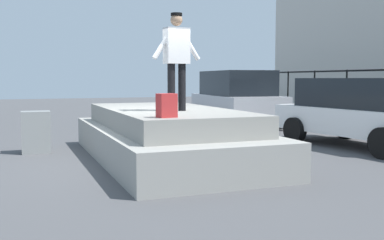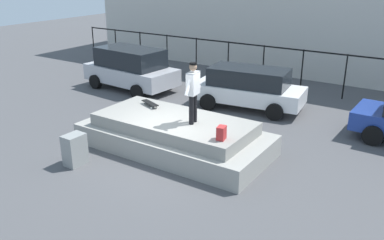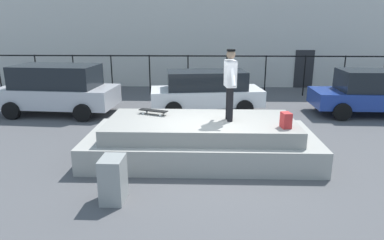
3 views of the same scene
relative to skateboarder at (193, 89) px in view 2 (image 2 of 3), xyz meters
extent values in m
plane|color=#4C4C4F|center=(-0.47, -0.45, -2.05)|extent=(60.00, 60.00, 0.00)
cube|color=#9E9B93|center=(-0.71, 0.03, -1.73)|extent=(5.85, 2.72, 0.63)
cube|color=gray|center=(-0.71, 0.03, -1.23)|extent=(4.80, 2.23, 0.38)
cylinder|color=black|center=(-0.01, 0.11, -0.61)|extent=(0.14, 0.14, 0.87)
cylinder|color=black|center=(0.01, -0.11, -0.61)|extent=(0.14, 0.14, 0.87)
cube|color=silver|center=(0.00, 0.00, 0.15)|extent=(0.30, 0.48, 0.65)
cylinder|color=silver|center=(-0.04, 0.27, 0.17)|extent=(0.15, 0.43, 0.56)
cylinder|color=silver|center=(0.04, -0.27, 0.17)|extent=(0.15, 0.43, 0.56)
sphere|color=tan|center=(0.00, 0.00, 0.62)|extent=(0.22, 0.22, 0.22)
cylinder|color=black|center=(0.00, 0.00, 0.72)|extent=(0.24, 0.24, 0.05)
cube|color=black|center=(-2.01, 0.51, -0.93)|extent=(0.82, 0.48, 0.02)
cylinder|color=silver|center=(-2.21, 0.70, -1.01)|extent=(0.06, 0.05, 0.06)
cylinder|color=silver|center=(-2.29, 0.52, -1.01)|extent=(0.06, 0.05, 0.06)
cylinder|color=silver|center=(-1.73, 0.51, -1.01)|extent=(0.06, 0.05, 0.06)
cylinder|color=silver|center=(-1.80, 0.32, -1.01)|extent=(0.06, 0.05, 0.06)
cube|color=red|center=(1.29, -0.61, -0.85)|extent=(0.25, 0.31, 0.37)
cube|color=#B7B7BC|center=(-6.21, 4.34, -1.37)|extent=(4.49, 2.26, 0.72)
cube|color=black|center=(-6.21, 4.34, -0.59)|extent=(3.17, 1.93, 0.83)
cylinder|color=black|center=(-7.48, 5.43, -1.73)|extent=(0.66, 0.27, 0.64)
cylinder|color=black|center=(-7.63, 3.47, -1.73)|extent=(0.66, 0.27, 0.64)
cylinder|color=black|center=(-4.79, 5.22, -1.73)|extent=(0.66, 0.27, 0.64)
cylinder|color=black|center=(-4.94, 3.26, -1.73)|extent=(0.66, 0.27, 0.64)
cube|color=white|center=(-0.54, 4.78, -1.42)|extent=(4.46, 2.25, 0.61)
cube|color=black|center=(-0.54, 4.78, -0.78)|extent=(3.16, 1.89, 0.69)
cylinder|color=black|center=(-1.96, 5.49, -1.73)|extent=(0.66, 0.30, 0.64)
cylinder|color=black|center=(-1.74, 3.74, -1.73)|extent=(0.66, 0.30, 0.64)
cylinder|color=black|center=(0.66, 5.82, -1.73)|extent=(0.66, 0.30, 0.64)
cylinder|color=black|center=(0.89, 4.08, -1.73)|extent=(0.66, 0.30, 0.64)
cylinder|color=black|center=(4.33, 3.67, -1.73)|extent=(0.64, 0.23, 0.64)
cube|color=gray|center=(-2.42, -2.38, -1.60)|extent=(0.45, 0.61, 0.91)
cylinder|color=black|center=(-12.47, 8.08, -1.09)|extent=(0.06, 0.06, 1.92)
cylinder|color=black|center=(-10.62, 8.08, -1.09)|extent=(0.06, 0.06, 1.92)
cylinder|color=black|center=(-8.78, 8.08, -1.09)|extent=(0.06, 0.06, 1.92)
cylinder|color=black|center=(-6.93, 8.08, -1.09)|extent=(0.06, 0.06, 1.92)
cylinder|color=black|center=(-5.09, 8.08, -1.09)|extent=(0.06, 0.06, 1.92)
cylinder|color=black|center=(-3.24, 8.08, -1.09)|extent=(0.06, 0.06, 1.92)
cylinder|color=black|center=(-1.39, 8.08, -1.09)|extent=(0.06, 0.06, 1.92)
cylinder|color=black|center=(0.45, 8.08, -1.09)|extent=(0.06, 0.06, 1.92)
cylinder|color=black|center=(2.30, 8.08, -1.09)|extent=(0.06, 0.06, 1.92)
cube|color=black|center=(-0.47, 8.08, -0.17)|extent=(24.00, 0.04, 0.06)
cube|color=beige|center=(-0.47, 14.54, 1.36)|extent=(26.02, 8.51, 6.82)
camera|label=1|loc=(7.99, -2.79, -0.44)|focal=42.98mm
camera|label=2|loc=(6.09, -9.32, 3.23)|focal=38.33mm
camera|label=3|loc=(-0.67, -8.55, 1.37)|focal=32.51mm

